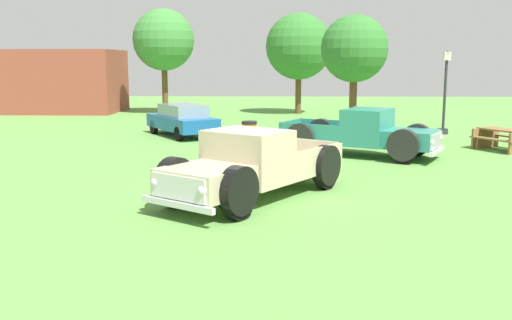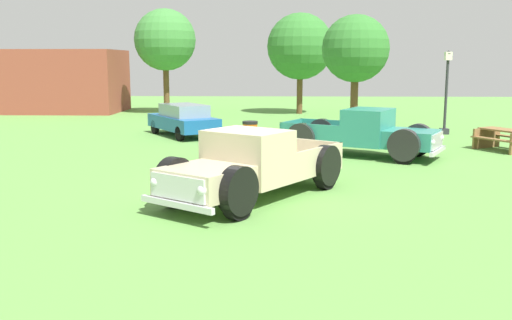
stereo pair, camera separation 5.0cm
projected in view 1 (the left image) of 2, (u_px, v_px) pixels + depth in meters
name	position (u px, v px, depth m)	size (l,w,h in m)	color
ground_plane	(251.00, 191.00, 14.27)	(80.00, 80.00, 0.00)	#5B9342
pickup_truck_foreground	(246.00, 167.00, 13.20)	(4.58, 5.47, 1.64)	#C6B793
pickup_truck_behind_left	(369.00, 134.00, 19.40)	(5.57, 4.08, 1.62)	#2D8475
sedan_distant_a	(182.00, 119.00, 24.78)	(3.66, 4.40, 1.38)	#195699
lamp_post_near	(445.00, 91.00, 25.31)	(0.36, 0.36, 3.69)	#2D2D33
picnic_table	(504.00, 137.00, 20.78)	(2.18, 2.30, 0.78)	olive
trash_can	(249.00, 133.00, 21.92)	(0.59, 0.59, 0.95)	orange
oak_tree_east	(299.00, 47.00, 35.03)	(4.06, 4.06, 6.15)	brown
oak_tree_west	(354.00, 49.00, 26.84)	(3.16, 3.16, 5.38)	brown
oak_tree_center	(164.00, 40.00, 35.30)	(3.79, 3.79, 6.43)	brown
brick_pavilion	(62.00, 81.00, 36.69)	(7.36, 5.21, 3.94)	brown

